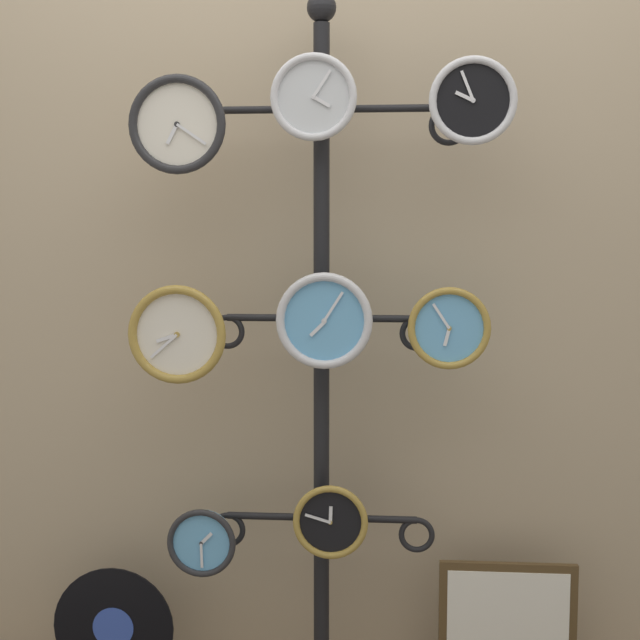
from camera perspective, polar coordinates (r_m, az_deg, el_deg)
shop_wall at (r=2.55m, az=0.39°, el=7.41°), size 4.40×0.04×2.80m
display_stand at (r=2.48m, az=0.09°, el=-9.78°), size 0.77×0.42×1.94m
clock_top_left at (r=2.36m, az=-9.10°, el=12.24°), size 0.25×0.04×0.25m
clock_top_center at (r=2.33m, az=-0.41°, el=14.06°), size 0.22×0.04×0.22m
clock_top_right at (r=2.30m, az=9.76°, el=13.66°), size 0.22×0.04×0.22m
clock_middle_left at (r=2.37m, az=-9.11°, el=-0.91°), size 0.26×0.04×0.26m
clock_middle_center at (r=2.30m, az=0.28°, el=-0.04°), size 0.25×0.04×0.25m
clock_middle_right at (r=2.33m, az=8.26°, el=-0.51°), size 0.21×0.04×0.21m
clock_bottom_left at (r=2.50m, az=-7.57°, el=-13.92°), size 0.19×0.04×0.19m
clock_bottom_center at (r=2.40m, az=0.68°, el=-12.76°), size 0.20×0.04×0.20m
vinyl_record at (r=2.67m, az=-13.08°, el=-18.61°), size 0.34×0.01×0.34m
picture_frame at (r=2.61m, az=11.88°, el=-18.84°), size 0.37×0.02×0.37m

